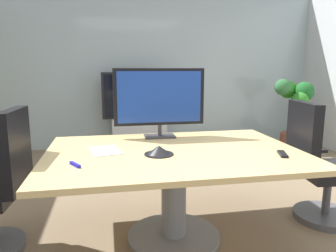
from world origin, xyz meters
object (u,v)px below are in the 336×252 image
object	(u,v)px
office_chair_right	(319,172)
potted_plant	(294,106)
conference_table	(174,171)
tv_monitor	(159,99)
conference_phone	(159,151)
remote_control	(282,154)
wall_display_unit	(139,124)

from	to	relation	value
office_chair_right	potted_plant	distance (m)	2.62
conference_table	tv_monitor	distance (m)	0.73
conference_table	tv_monitor	world-z (taller)	tv_monitor
office_chair_right	tv_monitor	distance (m)	1.59
conference_phone	potted_plant	bearing A→B (deg)	42.99
potted_plant	remote_control	bearing A→B (deg)	-123.46
conference_phone	remote_control	distance (m)	0.92
tv_monitor	office_chair_right	bearing A→B (deg)	-17.99
potted_plant	remote_control	distance (m)	3.20
wall_display_unit	conference_phone	world-z (taller)	wall_display_unit
remote_control	tv_monitor	bearing A→B (deg)	153.68
tv_monitor	conference_phone	size ratio (longest dim) A/B	3.82
office_chair_right	wall_display_unit	bearing A→B (deg)	31.44
tv_monitor	potted_plant	world-z (taller)	tv_monitor
conference_table	wall_display_unit	world-z (taller)	wall_display_unit
conference_table	office_chair_right	size ratio (longest dim) A/B	1.81
tv_monitor	wall_display_unit	distance (m)	2.47
office_chair_right	tv_monitor	size ratio (longest dim) A/B	1.30
tv_monitor	potted_plant	xyz separation A→B (m)	(2.56, 1.88, -0.34)
remote_control	conference_phone	bearing A→B (deg)	-172.93
tv_monitor	conference_phone	distance (m)	0.70
remote_control	conference_table	bearing A→B (deg)	178.24
office_chair_right	conference_phone	bearing A→B (deg)	102.31
tv_monitor	remote_control	size ratio (longest dim) A/B	4.94
tv_monitor	wall_display_unit	xyz separation A→B (m)	(0.04, 2.38, -0.66)
remote_control	office_chair_right	bearing A→B (deg)	49.41
tv_monitor	wall_display_unit	bearing A→B (deg)	89.11
tv_monitor	remote_control	xyz separation A→B (m)	(0.80, -0.79, -0.35)
office_chair_right	conference_phone	distance (m)	1.53
wall_display_unit	remote_control	size ratio (longest dim) A/B	7.71
wall_display_unit	office_chair_right	bearing A→B (deg)	-64.60
office_chair_right	conference_phone	world-z (taller)	office_chair_right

